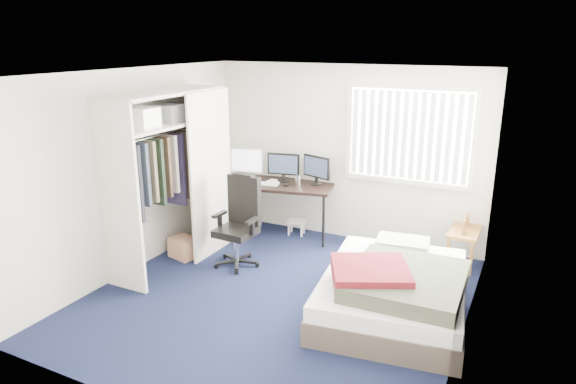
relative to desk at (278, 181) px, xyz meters
The scene contains 10 objects.
ground 2.14m from the desk, 62.77° to the right, with size 4.20×4.20×0.00m, color black.
room_shell 2.09m from the desk, 62.77° to the right, with size 4.20×4.20×4.20m.
window_assembly 1.99m from the desk, ahead, with size 1.72×0.09×1.32m.
closet 1.76m from the desk, 117.32° to the right, with size 0.64×1.84×2.22m.
desk is the anchor object (origin of this frame).
office_chair 1.21m from the desk, 88.67° to the right, with size 0.57×0.57×1.18m.
footstool 0.71m from the desk, 20.66° to the left, with size 0.30×0.26×0.22m.
nightstand 2.68m from the desk, ahead, with size 0.38×0.73×0.67m.
bed 2.70m from the desk, 34.92° to the right, with size 1.71×2.13×0.65m.
pine_box 1.67m from the desk, 119.37° to the right, with size 0.36×0.27×0.27m, color #9E6E4F.
Camera 1 is at (2.44, -4.66, 2.84)m, focal length 32.00 mm.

